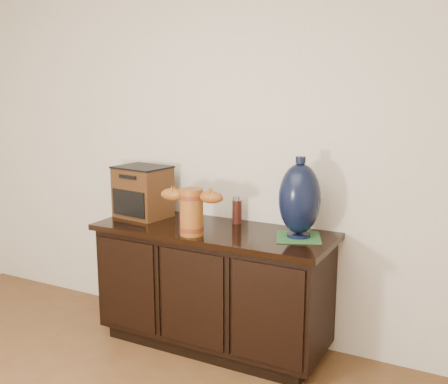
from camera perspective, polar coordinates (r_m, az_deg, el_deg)
The scene contains 6 objects.
sideboard at distance 3.27m, azimuth -1.20°, elevation -10.23°, with size 1.46×0.56×0.75m.
terracotta_vessel at distance 2.99m, azimuth -3.56°, elevation -1.86°, with size 0.38×0.16×0.27m.
tv_radio at distance 3.45m, azimuth -8.84°, elevation 0.04°, with size 0.37×0.31×0.33m.
green_mat at distance 2.99m, azimuth 8.10°, elevation -4.88°, with size 0.24×0.24×0.01m, color #2C6131.
lamp_base at distance 2.94m, azimuth 8.22°, elevation -0.77°, with size 0.30×0.30×0.45m.
spray_can at distance 3.26m, azimuth 1.42°, elevation -1.98°, with size 0.06×0.06×0.17m.
Camera 1 is at (1.47, -0.44, 1.59)m, focal length 42.00 mm.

